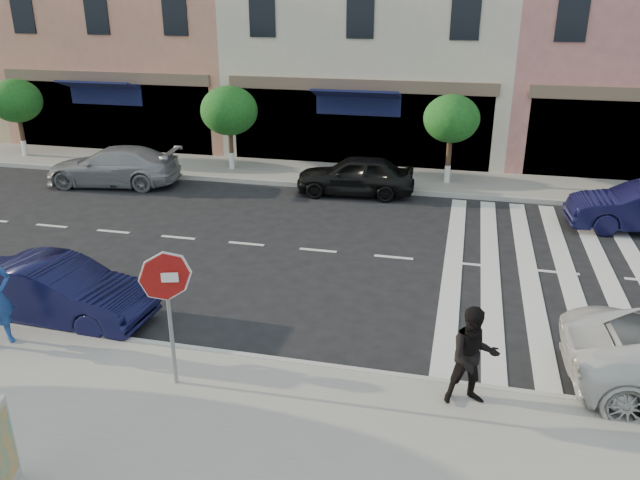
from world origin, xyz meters
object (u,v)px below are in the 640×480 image
at_px(car_far_left, 113,166).
at_px(poster_board, 0,458).
at_px(car_far_mid, 355,175).
at_px(stop_sign, 167,289).
at_px(walker, 473,357).
at_px(car_near_mid, 58,291).

bearing_deg(car_far_left, poster_board, 18.07).
bearing_deg(poster_board, car_far_mid, 64.52).
xyz_separation_m(stop_sign, car_far_left, (-7.55, 10.86, -1.24)).
height_order(stop_sign, poster_board, stop_sign).
xyz_separation_m(poster_board, car_far_left, (-6.55, 13.74, -0.11)).
bearing_deg(poster_board, walker, 12.94).
relative_size(poster_board, car_far_mid, 0.33).
bearing_deg(car_far_mid, walker, 15.18).
distance_m(car_near_mid, car_far_mid, 10.87).
height_order(car_near_mid, car_far_left, car_far_left).
bearing_deg(car_far_left, walker, 43.01).
relative_size(poster_board, car_near_mid, 0.33).
bearing_deg(walker, poster_board, -165.60).
height_order(stop_sign, car_near_mid, stop_sign).
relative_size(walker, poster_board, 1.31).
height_order(walker, car_far_mid, walker).
xyz_separation_m(walker, car_near_mid, (-8.26, 1.13, -0.34)).
bearing_deg(car_far_mid, car_near_mid, -27.82).
xyz_separation_m(stop_sign, car_far_mid, (0.93, 11.72, -1.25)).
bearing_deg(stop_sign, walker, -8.22).
bearing_deg(car_near_mid, poster_board, -150.17).
distance_m(walker, car_far_mid, 11.78).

